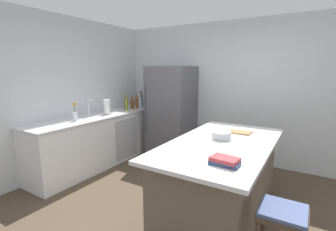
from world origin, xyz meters
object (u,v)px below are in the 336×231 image
Objects in this scene: cookbook_stack at (225,161)px; vinegar_bottle at (136,103)px; wine_bottle at (141,100)px; mixing_bowl at (221,136)px; paper_towel_roll at (107,107)px; flower_vase at (75,115)px; cutting_board at (240,132)px; kitchen_island at (221,178)px; whiskey_bottle at (132,104)px; sink_faucet at (89,108)px; olive_oil_bottle at (127,104)px; soda_bottle at (140,102)px; syrup_bottle at (126,104)px; refrigerator at (171,112)px; hot_sauce_bottle at (137,102)px; bar_stool at (282,223)px.

vinegar_bottle is at bearing 142.01° from cookbook_stack.
mixing_bowl is at bearing -33.08° from wine_bottle.
paper_towel_roll is at bearing 169.02° from mixing_bowl.
paper_towel_roll is at bearing 90.01° from flower_vase.
cookbook_stack is at bearing -81.18° from cutting_board.
kitchen_island is 2.80m from whiskey_bottle.
sink_faucet reaches higher than cookbook_stack.
cookbook_stack is (0.24, -0.64, 0.48)m from kitchen_island.
paper_towel_roll is 0.91× the size of olive_oil_bottle.
paper_towel_roll is 1.11m from wine_bottle.
soda_bottle is (0.05, 1.63, 0.03)m from flower_vase.
olive_oil_bottle is (0.03, -0.20, 0.03)m from whiskey_bottle.
vinegar_bottle is 0.23m from syrup_bottle.
kitchen_island is 0.69m from cutting_board.
mixing_bowl is at bearing -3.02° from sink_faucet.
olive_oil_bottle is (-0.82, -0.40, 0.15)m from refrigerator.
soda_bottle is (0.16, -0.08, 0.04)m from hot_sauce_bottle.
olive_oil_bottle is (-2.38, 1.10, 0.58)m from kitchen_island.
wine_bottle is at bearing 92.14° from flower_vase.
soda_bottle reaches higher than syrup_bottle.
syrup_bottle is 3.29m from cookbook_stack.
vinegar_bottle is at bearing -171.52° from refrigerator.
soda_bottle is at bearing -25.88° from hot_sauce_bottle.
bar_stool is at bearing -43.52° from refrigerator.
mixing_bowl is (2.33, 0.24, -0.07)m from flower_vase.
sink_faucet reaches higher than whiskey_bottle.
cutting_board is (2.55, -0.68, -0.10)m from syrup_bottle.
soda_bottle is 3.35m from cookbook_stack.
soda_bottle is 0.98× the size of olive_oil_bottle.
paper_towel_roll is (-0.00, 0.70, 0.03)m from flower_vase.
whiskey_bottle reaches higher than hot_sauce_bottle.
vinegar_bottle reaches higher than cutting_board.
sink_faucet is 1.04× the size of cutting_board.
wine_bottle reaches higher than kitchen_island.
refrigerator reaches higher than wine_bottle.
soda_bottle reaches higher than cookbook_stack.
cookbook_stack is 0.80m from mixing_bowl.
cutting_board is at bearing 15.07° from flower_vase.
whiskey_bottle is at bearing 147.79° from bar_stool.
mixing_bowl is (2.44, -1.09, -0.06)m from syrup_bottle.
flower_vase is at bearing -176.67° from kitchen_island.
flower_vase is at bearing -164.93° from cutting_board.
refrigerator is 1.58m from sink_faucet.
soda_bottle is at bearing -56.72° from wine_bottle.
paper_towel_roll is 0.94m from soda_bottle.
bar_stool is at bearing -33.70° from vinegar_bottle.
whiskey_bottle is 2.59m from cutting_board.
vinegar_bottle is (0.02, 0.83, -0.01)m from paper_towel_roll.
paper_towel_roll is (-0.82, -0.95, 0.15)m from refrigerator.
paper_towel_roll is 0.89× the size of wine_bottle.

